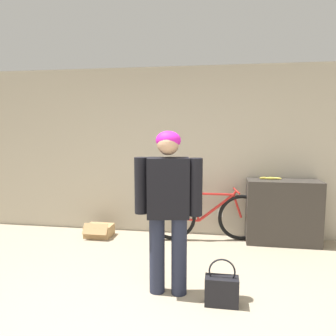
{
  "coord_description": "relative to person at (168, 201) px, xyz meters",
  "views": [
    {
      "loc": [
        0.54,
        -2.32,
        1.67
      ],
      "look_at": [
        0.03,
        0.8,
        1.28
      ],
      "focal_mm": 35.0,
      "sensor_mm": 36.0,
      "label": 1
    }
  ],
  "objects": [
    {
      "name": "banana",
      "position": [
        1.22,
        1.76,
        -0.01
      ],
      "size": [
        0.32,
        0.09,
        0.04
      ],
      "color": "#EAD64C",
      "rests_on": "side_shelf"
    },
    {
      "name": "handbag",
      "position": [
        0.54,
        -0.15,
        -0.8
      ],
      "size": [
        0.32,
        0.16,
        0.46
      ],
      "color": "black",
      "rests_on": "ground_plane"
    },
    {
      "name": "bicycle",
      "position": [
        0.32,
        1.65,
        -0.59
      ],
      "size": [
        1.7,
        0.46,
        0.76
      ],
      "rotation": [
        0.0,
        0.0,
        0.15
      ],
      "color": "black",
      "rests_on": "ground_plane"
    },
    {
      "name": "cardboard_box",
      "position": [
        -1.33,
        1.56,
        -0.87
      ],
      "size": [
        0.4,
        0.39,
        0.24
      ],
      "color": "tan",
      "rests_on": "ground_plane"
    },
    {
      "name": "wall_back",
      "position": [
        -0.03,
        1.95,
        0.35
      ],
      "size": [
        8.0,
        0.07,
        2.6
      ],
      "color": "#B7AD99",
      "rests_on": "ground_plane"
    },
    {
      "name": "side_shelf",
      "position": [
        1.41,
        1.7,
        -0.49
      ],
      "size": [
        1.03,
        0.41,
        0.93
      ],
      "color": "#38332D",
      "rests_on": "ground_plane"
    },
    {
      "name": "person",
      "position": [
        0.0,
        0.0,
        0.0
      ],
      "size": [
        0.68,
        0.29,
        1.64
      ],
      "rotation": [
        0.0,
        0.0,
        0.18
      ],
      "color": "#23283D",
      "rests_on": "ground_plane"
    }
  ]
}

